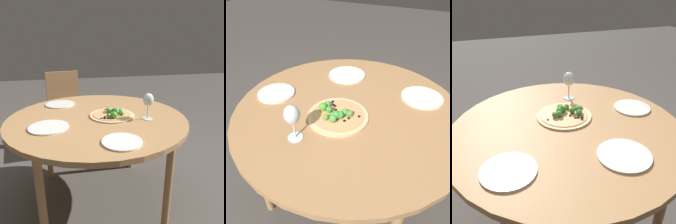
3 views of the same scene
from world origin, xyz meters
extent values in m
plane|color=#4C4742|center=(0.00, 0.00, 0.00)|extent=(12.00, 12.00, 0.00)
cylinder|color=#A87A4C|center=(0.00, 0.00, 0.70)|extent=(1.28, 1.28, 0.03)
cylinder|color=#A87A4C|center=(-0.40, -0.40, 0.34)|extent=(0.05, 0.05, 0.69)
cylinder|color=#A87A4C|center=(0.40, -0.40, 0.34)|extent=(0.05, 0.05, 0.69)
cylinder|color=#A87A4C|center=(-0.40, 0.40, 0.34)|extent=(0.05, 0.05, 0.69)
cylinder|color=#DBBC89|center=(0.11, -0.02, 0.72)|extent=(0.32, 0.32, 0.01)
cylinder|color=tan|center=(0.11, -0.02, 0.73)|extent=(0.28, 0.28, 0.00)
sphere|color=#52853F|center=(0.09, 0.04, 0.75)|extent=(0.03, 0.03, 0.03)
sphere|color=#4A9A43|center=(0.14, -0.03, 0.75)|extent=(0.03, 0.03, 0.03)
sphere|color=green|center=(0.09, 0.01, 0.75)|extent=(0.04, 0.04, 0.04)
sphere|color=#4E9A2C|center=(0.10, -0.11, 0.76)|extent=(0.04, 0.04, 0.04)
sphere|color=#3B8E34|center=(0.11, -0.07, 0.75)|extent=(0.04, 0.04, 0.04)
sphere|color=green|center=(0.14, -0.02, 0.76)|extent=(0.04, 0.04, 0.04)
sphere|color=#43943D|center=(0.13, 0.00, 0.75)|extent=(0.04, 0.04, 0.04)
sphere|color=#51962C|center=(0.17, -0.06, 0.75)|extent=(0.03, 0.03, 0.03)
sphere|color=#499441|center=(0.17, -0.02, 0.75)|extent=(0.04, 0.04, 0.04)
sphere|color=#498D43|center=(0.07, -0.10, 0.75)|extent=(0.04, 0.04, 0.04)
cylinder|color=black|center=(0.08, -0.05, 0.74)|extent=(0.01, 0.01, 0.00)
cylinder|color=black|center=(0.01, -0.10, 0.74)|extent=(0.01, 0.01, 0.00)
cylinder|color=black|center=(0.16, -0.07, 0.74)|extent=(0.01, 0.01, 0.00)
cylinder|color=black|center=(0.04, -0.08, 0.74)|extent=(0.01, 0.01, 0.00)
cylinder|color=black|center=(0.14, 0.03, 0.74)|extent=(0.01, 0.01, 0.00)
cylinder|color=black|center=(0.05, -0.07, 0.74)|extent=(0.01, 0.01, 0.00)
cylinder|color=black|center=(0.03, -0.11, 0.74)|extent=(0.01, 0.01, 0.00)
cylinder|color=black|center=(0.11, 0.04, 0.74)|extent=(0.01, 0.01, 0.00)
cylinder|color=black|center=(0.08, 0.09, 0.74)|extent=(0.01, 0.01, 0.00)
cylinder|color=silver|center=(0.33, -0.14, 0.72)|extent=(0.07, 0.07, 0.00)
cylinder|color=silver|center=(0.33, -0.14, 0.77)|extent=(0.01, 0.01, 0.09)
ellipsoid|color=silver|center=(0.33, -0.14, 0.86)|extent=(0.07, 0.07, 0.09)
cylinder|color=silver|center=(-0.33, -0.15, 0.72)|extent=(0.25, 0.25, 0.01)
cylinder|color=silver|center=(0.06, -0.46, 0.72)|extent=(0.22, 0.22, 0.01)
cylinder|color=silver|center=(-0.26, 0.36, 0.72)|extent=(0.24, 0.24, 0.01)
camera|label=1|loc=(-0.23, -1.48, 1.25)|focal=35.00mm
camera|label=2|loc=(0.93, 0.35, 1.45)|focal=35.00mm
camera|label=3|loc=(-1.10, 0.42, 1.44)|focal=40.00mm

